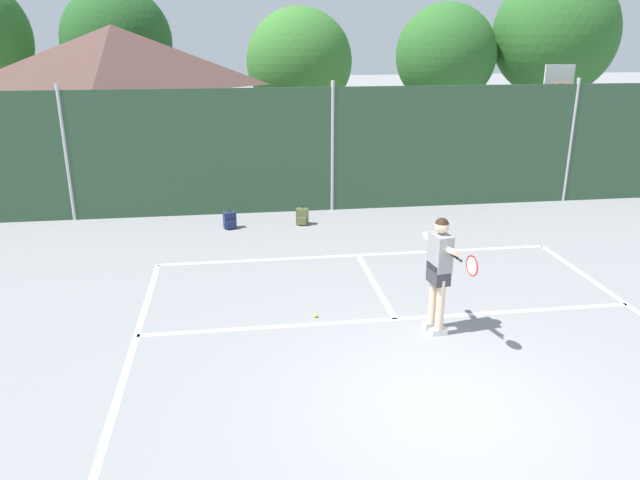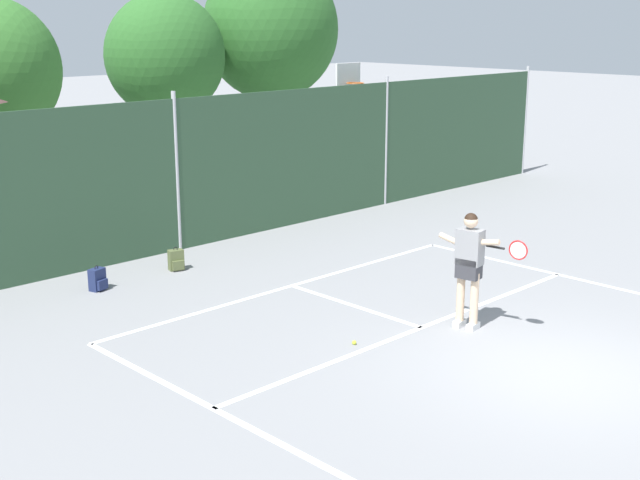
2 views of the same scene
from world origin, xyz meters
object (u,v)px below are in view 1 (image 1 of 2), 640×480
at_px(tennis_player, 440,265).
at_px(backpack_navy, 230,221).
at_px(basketball_hoop, 555,108).
at_px(backpack_olive, 302,217).
at_px(tennis_ball, 316,316).

distance_m(tennis_player, backpack_navy, 6.64).
relative_size(basketball_hoop, backpack_olive, 7.67).
bearing_deg(backpack_olive, backpack_navy, -177.97).
bearing_deg(backpack_olive, tennis_player, -76.11).
height_order(basketball_hoop, tennis_ball, basketball_hoop).
xyz_separation_m(tennis_player, backpack_navy, (-3.18, 5.76, -0.92)).
height_order(tennis_player, backpack_olive, tennis_player).
bearing_deg(backpack_navy, basketball_hoop, 17.72).
height_order(tennis_player, tennis_ball, tennis_player).
xyz_separation_m(basketball_hoop, backpack_navy, (-9.57, -3.06, -2.12)).
bearing_deg(tennis_player, tennis_ball, 157.35).
relative_size(basketball_hoop, tennis_ball, 53.79).
distance_m(backpack_navy, backpack_olive, 1.74).
xyz_separation_m(tennis_ball, backpack_olive, (0.35, 5.08, 0.16)).
distance_m(basketball_hoop, backpack_navy, 10.27).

